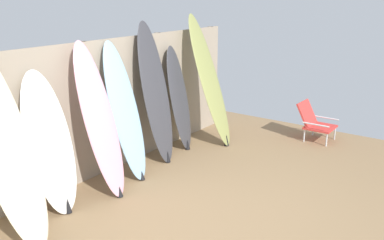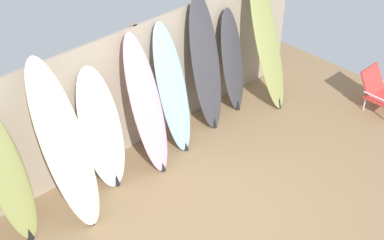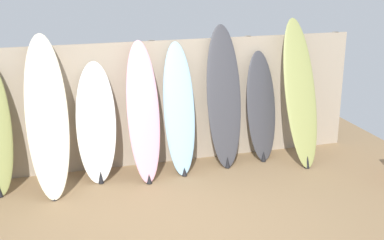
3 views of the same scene
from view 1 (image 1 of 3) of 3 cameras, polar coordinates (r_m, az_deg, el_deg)
ground at (r=4.79m, az=3.69°, el=-13.20°), size 7.68×7.68×0.00m
fence_back at (r=5.67m, az=-13.57°, el=1.07°), size 6.08×0.11×1.80m
surfboard_cream_1 at (r=4.41m, az=-23.63°, el=-3.17°), size 0.54×0.86×2.00m
surfboard_white_2 at (r=4.96m, az=-18.43°, el=-3.06°), size 0.59×0.59×1.59m
surfboard_pink_3 at (r=5.18m, az=-12.21°, el=-0.10°), size 0.46×0.67×1.86m
surfboard_skyblue_4 at (r=5.60m, az=-8.93°, el=1.07°), size 0.48×0.65×1.80m
surfboard_charcoal_5 at (r=6.08m, az=-4.83°, el=3.40°), size 0.51×0.48×2.01m
surfboard_charcoal_6 at (r=6.61m, az=-1.70°, el=2.78°), size 0.51×0.43×1.61m
surfboard_olive_7 at (r=6.82m, az=2.39°, el=5.17°), size 0.48×0.81×2.07m
beach_chair at (r=7.40m, az=16.00°, el=-0.14°), size 0.50×0.58×0.63m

